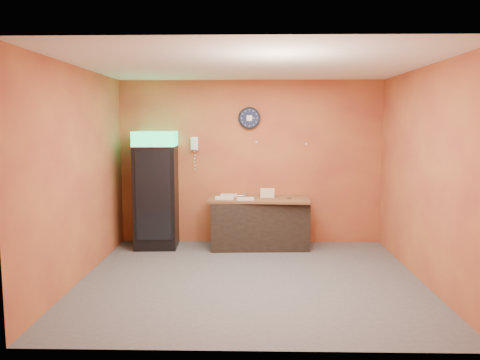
{
  "coord_description": "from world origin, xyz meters",
  "views": [
    {
      "loc": [
        -0.01,
        -6.04,
        2.05
      ],
      "look_at": [
        -0.15,
        0.6,
        1.26
      ],
      "focal_mm": 35.0,
      "sensor_mm": 36.0,
      "label": 1
    }
  ],
  "objects": [
    {
      "name": "ceiling",
      "position": [
        0.0,
        0.0,
        2.8
      ],
      "size": [
        4.5,
        4.0,
        0.02
      ],
      "primitive_type": "cube",
      "color": "white",
      "rests_on": "back_wall"
    },
    {
      "name": "left_wall",
      "position": [
        -2.25,
        0.0,
        1.4
      ],
      "size": [
        0.02,
        4.0,
        2.8
      ],
      "primitive_type": "cube",
      "color": "#BA6E34",
      "rests_on": "floor"
    },
    {
      "name": "prep_counter",
      "position": [
        0.14,
        1.64,
        0.4
      ],
      "size": [
        1.63,
        0.79,
        0.8
      ],
      "primitive_type": "cube",
      "rotation": [
        0.0,
        0.0,
        0.05
      ],
      "color": "black",
      "rests_on": "floor"
    },
    {
      "name": "wall_clock",
      "position": [
        -0.02,
        1.97,
        2.16
      ],
      "size": [
        0.38,
        0.06,
        0.38
      ],
      "color": "black",
      "rests_on": "back_wall"
    },
    {
      "name": "wrapped_sandwich_mid",
      "position": [
        -0.09,
        1.39,
        0.86
      ],
      "size": [
        0.29,
        0.16,
        0.04
      ],
      "primitive_type": "cube",
      "rotation": [
        0.0,
        0.0,
        0.18
      ],
      "color": "silver",
      "rests_on": "butcher_paper"
    },
    {
      "name": "right_wall",
      "position": [
        2.25,
        0.0,
        1.4
      ],
      "size": [
        0.02,
        4.0,
        2.8
      ],
      "primitive_type": "cube",
      "color": "#BA6E34",
      "rests_on": "floor"
    },
    {
      "name": "kitchen_tool",
      "position": [
        -0.09,
        1.78,
        0.87
      ],
      "size": [
        0.07,
        0.07,
        0.07
      ],
      "primitive_type": "cylinder",
      "color": "silver",
      "rests_on": "butcher_paper"
    },
    {
      "name": "butcher_paper",
      "position": [
        0.14,
        1.64,
        0.82
      ],
      "size": [
        1.68,
        0.87,
        0.04
      ],
      "primitive_type": "cube",
      "rotation": [
        0.0,
        0.0,
        -0.05
      ],
      "color": "brown",
      "rests_on": "prep_counter"
    },
    {
      "name": "wrapped_sandwich_right",
      "position": [
        -0.37,
        1.77,
        0.86
      ],
      "size": [
        0.28,
        0.11,
        0.04
      ],
      "primitive_type": "cube",
      "rotation": [
        0.0,
        0.0,
        -0.02
      ],
      "color": "silver",
      "rests_on": "butcher_paper"
    },
    {
      "name": "floor",
      "position": [
        0.0,
        0.0,
        0.0
      ],
      "size": [
        4.5,
        4.5,
        0.0
      ],
      "primitive_type": "plane",
      "color": "#47474C",
      "rests_on": "ground"
    },
    {
      "name": "sub_roll_stack",
      "position": [
        0.28,
        1.69,
        0.91
      ],
      "size": [
        0.24,
        0.09,
        0.15
      ],
      "rotation": [
        0.0,
        0.0,
        -0.04
      ],
      "color": "beige",
      "rests_on": "butcher_paper"
    },
    {
      "name": "wall_phone",
      "position": [
        -0.96,
        1.95,
        1.72
      ],
      "size": [
        0.12,
        0.11,
        0.22
      ],
      "color": "white",
      "rests_on": "back_wall"
    },
    {
      "name": "wrapped_sandwich_left",
      "position": [
        -0.42,
        1.47,
        0.86
      ],
      "size": [
        0.31,
        0.14,
        0.04
      ],
      "primitive_type": "cube",
      "rotation": [
        0.0,
        0.0,
        -0.06
      ],
      "color": "silver",
      "rests_on": "butcher_paper"
    },
    {
      "name": "back_wall",
      "position": [
        0.0,
        2.0,
        1.4
      ],
      "size": [
        4.5,
        0.02,
        2.8
      ],
      "primitive_type": "cube",
      "color": "#BA6E34",
      "rests_on": "floor"
    },
    {
      "name": "beverage_cooler",
      "position": [
        -1.58,
        1.61,
        0.95
      ],
      "size": [
        0.72,
        0.73,
        1.94
      ],
      "rotation": [
        0.0,
        0.0,
        0.06
      ],
      "color": "black",
      "rests_on": "floor"
    }
  ]
}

